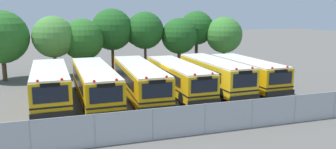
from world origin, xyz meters
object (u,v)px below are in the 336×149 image
(school_bus_1, at_px, (95,82))
(tree_1, at_px, (52,36))
(school_bus_2, at_px, (139,79))
(tree_7, at_px, (224,34))
(school_bus_5, at_px, (247,72))
(tree_5, at_px, (179,35))
(tree_3, at_px, (113,29))
(tree_0, at_px, (1,37))
(school_bus_0, at_px, (50,84))
(school_bus_3, at_px, (178,77))
(traffic_cone, at_px, (275,113))
(tree_6, at_px, (197,28))
(tree_4, at_px, (143,31))
(school_bus_4, at_px, (214,74))
(tree_2, at_px, (82,39))

(school_bus_1, relative_size, tree_1, 1.81)
(school_bus_2, distance_m, tree_7, 16.15)
(tree_1, bearing_deg, school_bus_5, -31.23)
(tree_5, bearing_deg, school_bus_5, -76.61)
(tree_3, bearing_deg, tree_5, -9.10)
(school_bus_1, bearing_deg, tree_0, -54.34)
(school_bus_0, height_order, tree_5, tree_5)
(school_bus_2, distance_m, school_bus_3, 3.33)
(school_bus_2, relative_size, tree_0, 1.68)
(school_bus_5, relative_size, traffic_cone, 16.61)
(school_bus_0, distance_m, tree_7, 21.57)
(school_bus_1, xyz_separation_m, tree_6, (13.47, 12.19, 3.18))
(school_bus_5, relative_size, tree_4, 1.44)
(tree_4, xyz_separation_m, tree_5, (3.98, -0.85, -0.50))
(school_bus_2, height_order, tree_7, tree_7)
(tree_0, bearing_deg, school_bus_4, -29.53)
(tree_1, xyz_separation_m, tree_7, (18.83, -0.02, -0.28))
(school_bus_1, relative_size, school_bus_5, 1.19)
(school_bus_4, height_order, tree_5, tree_5)
(school_bus_1, bearing_deg, traffic_cone, 142.02)
(tree_0, bearing_deg, tree_5, 2.78)
(school_bus_5, relative_size, tree_0, 1.40)
(school_bus_0, xyz_separation_m, traffic_cone, (13.40, -8.07, -1.14))
(school_bus_0, bearing_deg, tree_5, -144.22)
(school_bus_0, bearing_deg, school_bus_4, 177.66)
(school_bus_3, relative_size, tree_0, 1.56)
(tree_2, xyz_separation_m, tree_6, (13.52, 1.55, 0.85))
(tree_0, bearing_deg, school_bus_1, -53.25)
(tree_2, xyz_separation_m, tree_4, (6.75, 1.04, 0.67))
(school_bus_3, bearing_deg, school_bus_2, 3.42)
(tree_2, bearing_deg, school_bus_0, -106.64)
(school_bus_0, distance_m, tree_1, 10.19)
(tree_5, bearing_deg, school_bus_3, -110.60)
(school_bus_2, bearing_deg, school_bus_0, 0.34)
(tree_3, bearing_deg, school_bus_3, -73.62)
(school_bus_0, relative_size, tree_0, 1.48)
(tree_3, distance_m, tree_6, 10.11)
(tree_5, distance_m, tree_6, 3.17)
(traffic_cone, bearing_deg, school_bus_0, 148.96)
(tree_5, xyz_separation_m, tree_6, (2.79, 1.36, 0.69))
(school_bus_1, xyz_separation_m, tree_4, (6.70, 11.69, 2.99))
(tree_0, bearing_deg, school_bus_2, -41.84)
(school_bus_0, distance_m, school_bus_4, 13.02)
(tree_1, relative_size, tree_4, 0.94)
(school_bus_0, xyz_separation_m, tree_4, (9.83, 11.33, 2.98))
(tree_5, relative_size, traffic_cone, 10.34)
(tree_2, distance_m, tree_7, 15.99)
(school_bus_3, height_order, traffic_cone, school_bus_3)
(tree_3, bearing_deg, tree_2, -158.23)
(tree_1, xyz_separation_m, tree_6, (16.37, 2.03, 0.38))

